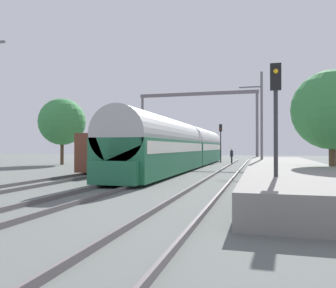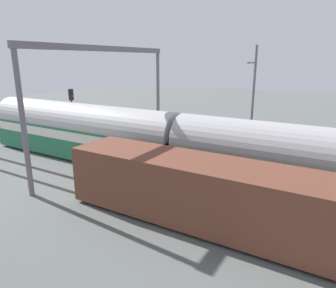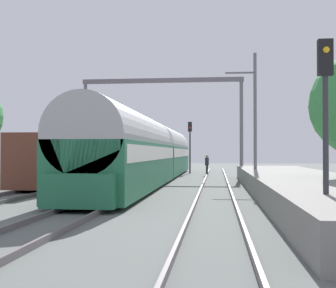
% 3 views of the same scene
% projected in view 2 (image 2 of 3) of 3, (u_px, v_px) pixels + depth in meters
% --- Properties ---
extents(passenger_train, '(2.93, 32.85, 3.82)m').
position_uv_depth(passenger_train, '(179.00, 146.00, 18.40)').
color(passenger_train, '#236B47').
rests_on(passenger_train, ground).
extents(freight_car, '(2.80, 13.00, 2.70)m').
position_uv_depth(freight_car, '(205.00, 193.00, 13.18)').
color(freight_car, brown).
rests_on(freight_car, ground).
extents(person_crossing, '(0.31, 0.44, 1.73)m').
position_uv_depth(person_crossing, '(123.00, 135.00, 25.11)').
color(person_crossing, '#292929').
rests_on(person_crossing, ground).
extents(railway_signal_far, '(0.36, 0.30, 4.72)m').
position_uv_depth(railway_signal_far, '(72.00, 110.00, 25.15)').
color(railway_signal_far, '#2D2D33').
rests_on(railway_signal_far, ground).
extents(catenary_gantry, '(12.98, 0.28, 7.86)m').
position_uv_depth(catenary_gantry, '(106.00, 81.00, 20.13)').
color(catenary_gantry, slate).
rests_on(catenary_gantry, ground).
extents(catenary_pole_east_mid, '(1.90, 0.20, 8.00)m').
position_uv_depth(catenary_pole_east_mid, '(253.00, 100.00, 22.14)').
color(catenary_pole_east_mid, slate).
rests_on(catenary_pole_east_mid, ground).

